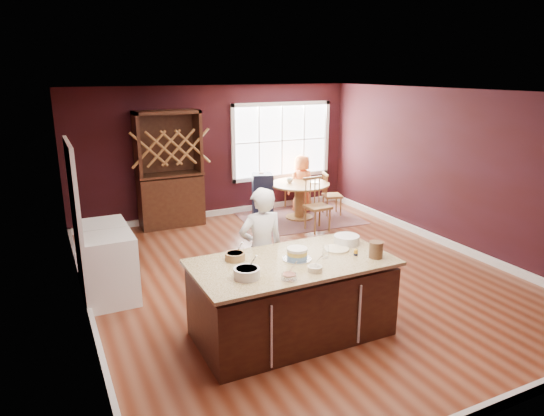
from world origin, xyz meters
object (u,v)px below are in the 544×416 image
at_px(hutch, 169,170).
at_px(chair_east, 332,194).
at_px(washer, 111,270).
at_px(dining_table, 300,193).
at_px(high_chair, 263,196).
at_px(chair_south, 318,204).
at_px(chair_north, 295,186).
at_px(kitchen_island, 292,300).
at_px(dryer, 104,254).
at_px(layer_cake, 297,254).
at_px(toddler, 259,180).
at_px(seated_woman, 302,184).
at_px(baker, 261,250).

bearing_deg(hutch, chair_east, -13.12).
height_order(hutch, washer, hutch).
bearing_deg(hutch, washer, -118.16).
height_order(dining_table, hutch, hutch).
height_order(dining_table, washer, washer).
bearing_deg(high_chair, hutch, -174.36).
distance_m(dining_table, chair_south, 0.86).
bearing_deg(chair_north, washer, 4.24).
relative_size(kitchen_island, high_chair, 2.26).
distance_m(dining_table, chair_north, 0.85).
distance_m(high_chair, dryer, 3.86).
height_order(dining_table, dryer, dryer).
relative_size(kitchen_island, dryer, 2.43).
height_order(kitchen_island, dryer, dryer).
bearing_deg(layer_cake, toddler, 70.85).
height_order(high_chair, hutch, hutch).
height_order(chair_south, dryer, chair_south).
relative_size(kitchen_island, dining_table, 1.86).
relative_size(seated_woman, dryer, 1.34).
height_order(high_chair, washer, high_chair).
bearing_deg(baker, washer, -27.61).
height_order(kitchen_island, dining_table, kitchen_island).
relative_size(layer_cake, hutch, 0.15).
bearing_deg(washer, high_chair, 36.88).
bearing_deg(dryer, chair_south, 10.66).
bearing_deg(chair_south, dining_table, 81.29).
relative_size(dining_table, toddler, 4.69).
relative_size(high_chair, hutch, 0.44).
height_order(kitchen_island, seated_woman, seated_woman).
bearing_deg(toddler, chair_south, -60.85).
xyz_separation_m(layer_cake, washer, (-1.82, 1.74, -0.52)).
bearing_deg(kitchen_island, hutch, 92.20).
bearing_deg(kitchen_island, washer, 134.98).
bearing_deg(toddler, dining_table, -25.02).
relative_size(seated_woman, washer, 1.34).
bearing_deg(washer, chair_north, 34.53).
bearing_deg(chair_north, toddler, -8.39).
relative_size(kitchen_island, layer_cake, 6.83).
bearing_deg(chair_south, seated_woman, 70.42).
relative_size(high_chair, washer, 1.08).
bearing_deg(high_chair, washer, -124.50).
height_order(layer_cake, seated_woman, seated_woman).
xyz_separation_m(layer_cake, seated_woman, (2.55, 4.42, -0.36)).
bearing_deg(kitchen_island, toddler, 70.10).
bearing_deg(layer_cake, chair_north, 61.59).
relative_size(chair_south, seated_woman, 0.83).
distance_m(chair_south, hutch, 2.94).
bearing_deg(high_chair, chair_south, -42.09).
height_order(chair_east, seated_woman, seated_woman).
relative_size(baker, toddler, 6.21).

